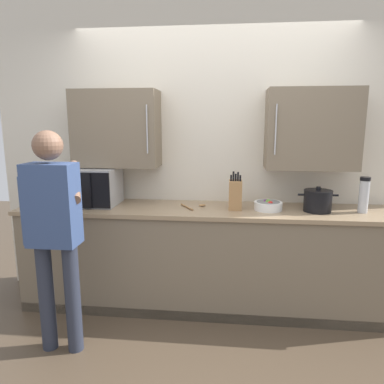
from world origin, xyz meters
The scene contains 10 objects.
ground_plane centered at (0.00, 0.00, 0.00)m, with size 9.57×9.57×0.00m, color #4C3D2D.
back_wall_tiled centered at (0.00, 1.13, 1.47)m, with size 4.13×0.44×2.87m.
counter_unit centered at (0.00, 0.83, 0.46)m, with size 3.35×0.62×0.92m.
microwave_oven centered at (-1.14, 0.86, 1.09)m, with size 0.56×0.42×0.33m.
fruit_bowl centered at (0.50, 0.82, 0.97)m, with size 0.24×0.24×0.09m.
wooden_spoon centered at (-0.14, 0.85, 0.93)m, with size 0.24×0.22×0.02m.
stock_pot centered at (0.91, 0.81, 1.02)m, with size 0.33×0.23×0.21m.
thermos_flask centered at (1.27, 0.81, 1.08)m, with size 0.08×0.08×0.30m.
knife_block centered at (0.22, 0.82, 1.05)m, with size 0.11×0.15×0.33m.
person_figure centered at (-1.05, 0.09, 0.96)m, with size 0.44×0.58×1.61m.
Camera 1 is at (0.16, -2.16, 1.65)m, focal length 32.89 mm.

